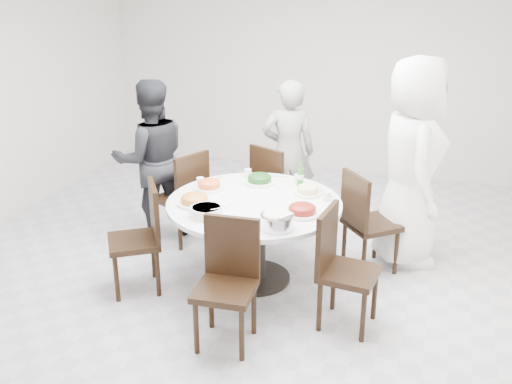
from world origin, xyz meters
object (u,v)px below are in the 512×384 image
(rice_bowl, at_px, (277,222))
(beverage_bottle, at_px, (300,175))
(chair_sw, at_px, (133,239))
(diner_middle, at_px, (288,152))
(chair_s, at_px, (225,287))
(chair_nw, at_px, (181,196))
(chair_se, at_px, (349,271))
(diner_left, at_px, (151,159))
(chair_n, at_px, (278,188))
(soup_bowl, at_px, (206,212))
(chair_ne, at_px, (372,222))
(dining_table, at_px, (254,241))
(diner_right, at_px, (412,163))

(rice_bowl, xyz_separation_m, beverage_bottle, (-0.05, 0.95, 0.05))
(chair_sw, distance_m, diner_middle, 2.04)
(chair_s, bearing_deg, chair_nw, 121.07)
(chair_sw, xyz_separation_m, chair_s, (1.01, -0.51, 0.00))
(chair_se, distance_m, diner_left, 2.47)
(chair_nw, xyz_separation_m, chair_sw, (0.03, -1.02, 0.00))
(diner_middle, distance_m, diner_left, 1.43)
(chair_n, height_order, chair_se, same)
(soup_bowl, bearing_deg, rice_bowl, -4.81)
(rice_bowl, xyz_separation_m, soup_bowl, (-0.60, 0.05, -0.02))
(diner_middle, bearing_deg, soup_bowl, 63.33)
(diner_middle, bearing_deg, chair_ne, 119.85)
(diner_middle, bearing_deg, beverage_bottle, 91.55)
(chair_sw, distance_m, rice_bowl, 1.30)
(chair_n, distance_m, diner_middle, 0.42)
(chair_nw, distance_m, chair_se, 2.12)
(diner_middle, bearing_deg, chair_sw, 44.84)
(diner_left, height_order, rice_bowl, diner_left)
(diner_left, distance_m, soup_bowl, 1.45)
(dining_table, height_order, chair_n, chair_n)
(diner_left, bearing_deg, chair_nw, 131.30)
(diner_left, xyz_separation_m, rice_bowl, (1.62, -1.09, -0.00))
(chair_sw, distance_m, diner_left, 1.20)
(diner_middle, distance_m, soup_bowl, 1.78)
(chair_ne, xyz_separation_m, rice_bowl, (-0.62, -0.96, 0.33))
(dining_table, xyz_separation_m, chair_sw, (-0.92, -0.47, 0.10))
(chair_n, relative_size, beverage_bottle, 4.50)
(chair_nw, distance_m, chair_s, 1.85)
(dining_table, relative_size, diner_right, 0.78)
(chair_n, relative_size, chair_s, 1.00)
(soup_bowl, bearing_deg, chair_ne, 36.75)
(rice_bowl, bearing_deg, chair_se, 0.04)
(chair_sw, distance_m, chair_se, 1.83)
(chair_nw, height_order, soup_bowl, chair_nw)
(chair_ne, bearing_deg, diner_left, 46.71)
(chair_n, relative_size, diner_left, 0.59)
(diner_right, relative_size, diner_left, 1.19)
(diner_right, distance_m, rice_bowl, 1.57)
(dining_table, relative_size, rice_bowl, 5.73)
(chair_nw, bearing_deg, chair_ne, 113.21)
(dining_table, distance_m, rice_bowl, 0.71)
(diner_middle, bearing_deg, dining_table, 72.65)
(chair_n, xyz_separation_m, chair_sw, (-0.84, -1.53, 0.00))
(chair_se, bearing_deg, chair_s, 129.45)
(chair_nw, bearing_deg, chair_n, 145.14)
(chair_ne, distance_m, diner_right, 0.65)
(chair_sw, bearing_deg, rice_bowl, 57.28)
(chair_se, relative_size, diner_left, 0.59)
(chair_n, distance_m, soup_bowl, 1.52)
(chair_s, height_order, diner_left, diner_left)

